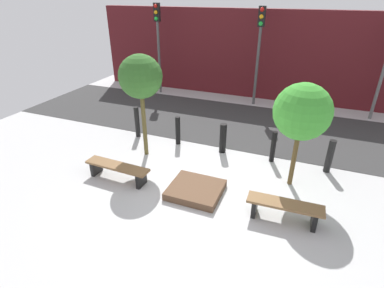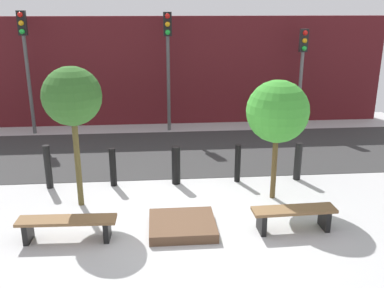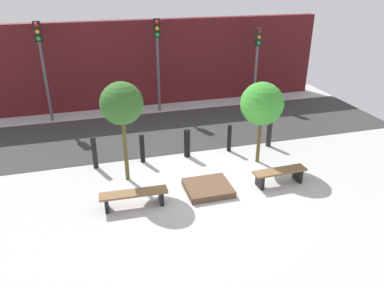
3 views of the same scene
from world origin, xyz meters
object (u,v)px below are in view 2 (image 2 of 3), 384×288
at_px(bench_left, 67,225).
at_px(tree_behind_left_bench, 72,97).
at_px(planter_bed, 182,225).
at_px(traffic_light_mid_west, 168,51).
at_px(traffic_light_mid_east, 302,60).
at_px(bench_right, 294,215).
at_px(tree_behind_right_bench, 278,112).
at_px(traffic_light_west, 25,51).
at_px(bollard_center, 176,165).
at_px(bollard_left, 113,167).
at_px(bollard_right, 238,163).
at_px(bollard_far_right, 298,161).
at_px(bollard_far_left, 48,167).

xyz_separation_m(bench_left, tree_behind_left_bench, (0.00, 1.53, 2.12)).
bearing_deg(planter_bed, traffic_light_mid_west, 90.00).
bearing_deg(traffic_light_mid_east, traffic_light_mid_west, 179.99).
relative_size(bench_right, traffic_light_mid_west, 0.41).
xyz_separation_m(tree_behind_right_bench, traffic_light_west, (-6.89, 5.88, 0.77)).
bearing_deg(bollard_center, bollard_left, 180.00).
distance_m(bench_left, bench_right, 4.37).
xyz_separation_m(tree_behind_right_bench, bollard_right, (-0.64, 1.02, -1.55)).
xyz_separation_m(bench_left, bollard_right, (3.73, 2.55, 0.16)).
relative_size(bench_left, bollard_far_right, 1.89).
height_order(bollard_left, bollard_center, bollard_left).
xyz_separation_m(planter_bed, bollard_right, (1.55, 2.35, 0.39)).
bearing_deg(tree_behind_right_bench, traffic_light_mid_west, 110.37).
bearing_deg(bollard_far_right, traffic_light_west, 148.09).
xyz_separation_m(planter_bed, traffic_light_west, (-4.71, 7.21, 2.72)).
bearing_deg(bench_left, tree_behind_left_bench, 91.99).
distance_m(bench_left, traffic_light_mid_west, 8.11).
bearing_deg(bench_left, planter_bed, 7.22).
xyz_separation_m(planter_bed, bollard_far_right, (3.10, 2.35, 0.39)).
distance_m(planter_bed, bollard_center, 2.38).
xyz_separation_m(bollard_far_left, bollard_far_right, (6.19, 0.00, -0.05)).
bearing_deg(traffic_light_mid_east, bollard_center, -134.09).
height_order(bollard_far_left, bollard_center, bollard_far_left).
xyz_separation_m(planter_bed, tree_behind_right_bench, (2.18, 1.33, 1.94)).
distance_m(bench_right, traffic_light_west, 10.42).
bearing_deg(traffic_light_mid_west, bollard_center, -90.00).
bearing_deg(bollard_far_right, bench_right, -109.67).
bearing_deg(tree_behind_left_bench, traffic_light_mid_west, 69.63).
relative_size(bollard_far_left, traffic_light_west, 0.26).
height_order(bollard_far_left, bollard_far_right, bollard_far_left).
bearing_deg(traffic_light_mid_west, planter_bed, -90.00).
height_order(bench_left, tree_behind_left_bench, tree_behind_left_bench).
bearing_deg(bollard_far_right, planter_bed, -142.78).
bearing_deg(bollard_left, traffic_light_west, 123.02).
bearing_deg(bench_right, planter_bed, 172.78).
height_order(bench_left, bollard_far_right, bollard_far_right).
bearing_deg(bollard_far_left, bollard_right, 0.00).
relative_size(bollard_far_left, bollard_left, 1.12).
height_order(bollard_right, bollard_far_right, bollard_far_right).
bearing_deg(bench_left, bollard_right, 36.36).
relative_size(bollard_center, bollard_far_right, 0.98).
relative_size(tree_behind_right_bench, bollard_right, 2.82).
bearing_deg(bollard_far_right, bollard_right, 180.00).
height_order(bench_right, bollard_far_right, bollard_far_right).
bearing_deg(tree_behind_left_bench, bollard_center, 25.10).
distance_m(bench_right, bollard_far_left, 5.87).
relative_size(bench_left, traffic_light_west, 0.45).
xyz_separation_m(tree_behind_right_bench, bollard_far_left, (-5.28, 1.02, -1.50)).
distance_m(planter_bed, bollard_far_right, 3.91).
height_order(bollard_center, traffic_light_mid_west, traffic_light_mid_west).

